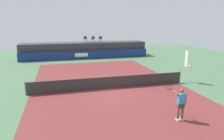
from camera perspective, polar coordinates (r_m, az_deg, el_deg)
The scene contains 13 objects.
ground_plane at distance 19.16m, azimuth -2.75°, elevation -2.37°, with size 48.00×48.00×0.00m, color #4C704C.
court_inner at distance 16.36m, azimuth -0.54°, elevation -5.10°, with size 12.00×22.00×0.00m, color maroon.
sponsor_wall at distance 29.17m, azimuth -7.10°, elevation 4.16°, with size 18.00×0.22×1.20m.
spectator_platform at distance 30.86m, azimuth -7.58°, elevation 5.58°, with size 18.00×2.80×2.20m, color #38383D.
spectator_chair_far_left at distance 30.94m, azimuth -7.43°, elevation 8.57°, with size 0.46×0.46×0.89m.
spectator_chair_left at distance 30.66m, azimuth -5.29°, elevation 8.58°, with size 0.45×0.45×0.89m.
spectator_chair_center at distance 30.76m, azimuth -3.27°, elevation 8.63°, with size 0.48×0.48×0.89m.
umpire_chair at distance 18.78m, azimuth 20.06°, elevation 1.49°, with size 0.47×0.47×2.76m.
tennis_net at distance 16.22m, azimuth -0.55°, elevation -3.51°, with size 12.40×0.02×0.95m, color #2D2D2D.
net_post_near at distance 15.94m, azimuth -22.78°, elevation -4.79°, with size 0.10×0.10×1.00m, color #4C4C51.
net_post_far at distance 18.67m, azimuth 18.24°, elevation -1.87°, with size 0.10×0.10×1.00m, color #4C4C51.
tennis_player at distance 11.58m, azimuth 18.47°, elevation -8.70°, with size 0.63×1.16×1.77m.
tennis_ball at distance 21.72m, azimuth -1.39°, elevation -0.38°, with size 0.07×0.07×0.07m, color #D8EA33.
Camera 1 is at (-3.81, -15.06, 5.15)m, focal length 33.00 mm.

